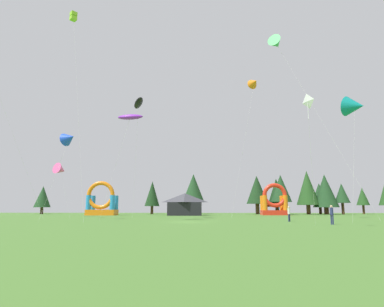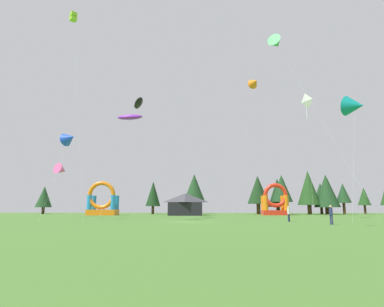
{
  "view_description": "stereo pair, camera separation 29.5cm",
  "coord_description": "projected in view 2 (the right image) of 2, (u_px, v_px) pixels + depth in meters",
  "views": [
    {
      "loc": [
        2.02,
        -34.96,
        1.53
      ],
      "look_at": [
        0.0,
        10.24,
        9.11
      ],
      "focal_mm": 30.18,
      "sensor_mm": 36.0,
      "label": 1
    },
    {
      "loc": [
        2.31,
        -34.94,
        1.53
      ],
      "look_at": [
        0.0,
        10.24,
        9.11
      ],
      "focal_mm": 30.18,
      "sensor_mm": 36.0,
      "label": 2
    }
  ],
  "objects": [
    {
      "name": "ground_plane",
      "position": [
        187.0,
        222.0,
        34.28
      ],
      "size": [
        120.0,
        120.0,
        0.0
      ],
      "primitive_type": "plane",
      "color": "#47752D"
    },
    {
      "name": "kite_white_diamond",
      "position": [
        306.0,
        103.0,
        25.46
      ],
      "size": [
        1.53,
        3.88,
        10.2
      ],
      "color": "white",
      "rests_on": "ground_plane"
    },
    {
      "name": "kite_purple_parafoil",
      "position": [
        130.0,
        117.0,
        39.51
      ],
      "size": [
        5.08,
        1.67,
        12.91
      ],
      "color": "purple",
      "rests_on": "ground_plane"
    },
    {
      "name": "kite_pink_delta",
      "position": [
        61.0,
        170.0,
        57.57
      ],
      "size": [
        4.04,
        2.89,
        9.38
      ],
      "color": "#EA599E",
      "rests_on": "ground_plane"
    },
    {
      "name": "kite_green_delta",
      "position": [
        276.0,
        43.0,
        45.05
      ],
      "size": [
        10.43,
        7.07,
        25.3
      ],
      "color": "green",
      "rests_on": "ground_plane"
    },
    {
      "name": "kite_lime_box",
      "position": [
        73.0,
        17.0,
        42.34
      ],
      "size": [
        4.99,
        4.79,
        26.83
      ],
      "color": "#8CD826",
      "rests_on": "ground_plane"
    },
    {
      "name": "kite_black_parafoil",
      "position": [
        138.0,
        103.0,
        45.17
      ],
      "size": [
        2.41,
        4.76,
        16.76
      ],
      "color": "black",
      "rests_on": "ground_plane"
    },
    {
      "name": "kite_blue_delta",
      "position": [
        69.0,
        138.0,
        42.39
      ],
      "size": [
        2.79,
        4.53,
        11.55
      ],
      "color": "blue",
      "rests_on": "ground_plane"
    },
    {
      "name": "kite_orange_delta",
      "position": [
        255.0,
        82.0,
        55.33
      ],
      "size": [
        5.55,
        2.69,
        23.66
      ],
      "color": "orange",
      "rests_on": "ground_plane"
    },
    {
      "name": "kite_teal_delta",
      "position": [
        355.0,
        106.0,
        36.62
      ],
      "size": [
        3.63,
        3.39,
        14.29
      ],
      "color": "#0C7F7A",
      "rests_on": "ground_plane"
    },
    {
      "name": "person_midfield",
      "position": [
        331.0,
        213.0,
        29.28
      ],
      "size": [
        0.42,
        0.42,
        1.73
      ],
      "rotation": [
        0.0,
        0.0,
        5.38
      ],
      "color": "navy",
      "rests_on": "ground_plane"
    },
    {
      "name": "person_far_side",
      "position": [
        289.0,
        212.0,
        35.44
      ],
      "size": [
        0.4,
        0.4,
        1.67
      ],
      "rotation": [
        0.0,
        0.0,
        0.66
      ],
      "color": "navy",
      "rests_on": "ground_plane"
    },
    {
      "name": "inflatable_blue_arch",
      "position": [
        102.0,
        203.0,
        64.55
      ],
      "size": [
        5.77,
        3.51,
        6.73
      ],
      "color": "orange",
      "rests_on": "ground_plane"
    },
    {
      "name": "inflatable_red_slide",
      "position": [
        275.0,
        203.0,
        65.74
      ],
      "size": [
        5.11,
        3.62,
        6.42
      ],
      "color": "red",
      "rests_on": "ground_plane"
    },
    {
      "name": "festival_tent",
      "position": [
        185.0,
        204.0,
        62.42
      ],
      "size": [
        6.45,
        3.66,
        4.25
      ],
      "color": "black",
      "rests_on": "ground_plane"
    },
    {
      "name": "tree_row_0",
      "position": [
        44.0,
        197.0,
        78.02
      ],
      "size": [
        3.86,
        3.86,
        6.63
      ],
      "color": "#4C331E",
      "rests_on": "ground_plane"
    },
    {
      "name": "tree_row_1",
      "position": [
        153.0,
        194.0,
        76.3
      ],
      "size": [
        3.5,
        3.5,
        7.69
      ],
      "color": "#4C331E",
      "rests_on": "ground_plane"
    },
    {
      "name": "tree_row_2",
      "position": [
        194.0,
        188.0,
        77.55
      ],
      "size": [
        5.25,
        5.25,
        9.52
      ],
      "color": "#4C331E",
      "rests_on": "ground_plane"
    },
    {
      "name": "tree_row_3",
      "position": [
        258.0,
        190.0,
        75.57
      ],
      "size": [
        4.96,
        4.96,
        8.95
      ],
      "color": "#4C331E",
      "rests_on": "ground_plane"
    },
    {
      "name": "tree_row_4",
      "position": [
        277.0,
        193.0,
        75.89
      ],
      "size": [
        4.57,
        4.57,
        8.28
      ],
      "color": "#4C331E",
      "rests_on": "ground_plane"
    },
    {
      "name": "tree_row_5",
      "position": [
        282.0,
        188.0,
        74.37
      ],
      "size": [
        4.75,
        4.75,
        9.05
      ],
      "color": "#4C331E",
      "rests_on": "ground_plane"
    },
    {
      "name": "tree_row_6",
      "position": [
        308.0,
        188.0,
        74.18
      ],
      "size": [
        5.1,
        5.1,
        9.94
      ],
      "color": "#4C331E",
      "rests_on": "ground_plane"
    },
    {
      "name": "tree_row_7",
      "position": [
        321.0,
        193.0,
        76.97
      ],
      "size": [
        3.6,
        3.6,
        7.32
      ],
      "color": "#4C331E",
      "rests_on": "ground_plane"
    },
    {
      "name": "tree_row_8",
      "position": [
        326.0,
        191.0,
        73.69
      ],
      "size": [
        5.65,
        5.65,
        9.08
      ],
      "color": "#4C331E",
      "rests_on": "ground_plane"
    },
    {
      "name": "tree_row_9",
      "position": [
        343.0,
        193.0,
        72.97
      ],
      "size": [
        3.33,
        3.33,
        6.97
      ],
      "color": "#4C331E",
      "rests_on": "ground_plane"
    },
    {
      "name": "tree_row_10",
      "position": [
        364.0,
        196.0,
        75.72
      ],
      "size": [
        2.89,
        2.89,
        6.22
      ],
      "color": "#4C331E",
      "rests_on": "ground_plane"
    }
  ]
}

